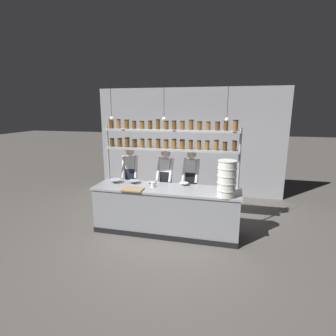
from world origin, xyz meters
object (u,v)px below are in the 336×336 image
object	(u,v)px
cutting_board	(132,189)
serving_cup_front	(153,185)
chef_left	(131,176)
chef_right	(191,180)
spice_shelf_unit	(170,140)
chef_center	(166,179)
prep_bowl_near_left	(151,183)
container_stack	(227,179)
prep_bowl_center_front	(116,181)
prep_bowl_center_back	(134,182)
prep_bowl_near_right	(184,184)

from	to	relation	value
cutting_board	serving_cup_front	size ratio (longest dim) A/B	4.44
chef_left	serving_cup_front	world-z (taller)	chef_left
chef_right	cutting_board	xyz separation A→B (m)	(-0.98, -0.99, 0.03)
spice_shelf_unit	chef_center	xyz separation A→B (m)	(-0.15, 0.29, -0.90)
chef_left	prep_bowl_near_left	xyz separation A→B (m)	(0.65, -0.49, 0.03)
chef_right	serving_cup_front	world-z (taller)	chef_right
spice_shelf_unit	chef_left	bearing A→B (deg)	159.79
chef_center	serving_cup_front	xyz separation A→B (m)	(-0.11, -0.62, 0.05)
container_stack	prep_bowl_center_front	xyz separation A→B (m)	(-2.27, 0.35, -0.29)
prep_bowl_center_back	prep_bowl_near_right	world-z (taller)	prep_bowl_center_back
chef_left	prep_bowl_near_left	bearing A→B (deg)	-47.58
prep_bowl_center_back	serving_cup_front	size ratio (longest dim) A/B	2.49
spice_shelf_unit	prep_bowl_center_front	distance (m)	1.42
container_stack	prep_bowl_center_front	world-z (taller)	container_stack
prep_bowl_near_left	serving_cup_front	size ratio (longest dim) A/B	1.86
spice_shelf_unit	prep_bowl_near_left	bearing A→B (deg)	-161.19
spice_shelf_unit	prep_bowl_center_back	world-z (taller)	spice_shelf_unit
container_stack	prep_bowl_center_back	size ratio (longest dim) A/B	2.90
prep_bowl_near_left	chef_right	bearing A→B (deg)	33.48
container_stack	prep_bowl_center_back	world-z (taller)	container_stack
spice_shelf_unit	chef_center	size ratio (longest dim) A/B	1.73
prep_bowl_near_right	chef_right	bearing A→B (deg)	79.79
prep_bowl_center_front	prep_bowl_center_back	xyz separation A→B (m)	(0.39, 0.04, -0.00)
serving_cup_front	spice_shelf_unit	bearing A→B (deg)	51.18
chef_left	chef_right	bearing A→B (deg)	-10.32
chef_right	prep_bowl_near_right	bearing A→B (deg)	-94.51
prep_bowl_center_back	prep_bowl_near_right	bearing A→B (deg)	5.97
prep_bowl_near_left	prep_bowl_center_back	xyz separation A→B (m)	(-0.36, -0.05, 0.01)
cutting_board	chef_left	bearing A→B (deg)	113.55
prep_bowl_near_left	prep_bowl_near_right	size ratio (longest dim) A/B	0.86
prep_bowl_near_left	prep_bowl_near_right	bearing A→B (deg)	4.68
chef_right	cutting_board	world-z (taller)	chef_right
chef_left	prep_bowl_near_right	bearing A→B (deg)	-28.79
chef_center	cutting_board	bearing A→B (deg)	-108.08
spice_shelf_unit	chef_right	bearing A→B (deg)	43.57
prep_bowl_near_left	prep_bowl_near_right	xyz separation A→B (m)	(0.67, 0.06, 0.00)
prep_bowl_center_front	prep_bowl_center_back	size ratio (longest dim) A/B	1.14
chef_center	prep_bowl_center_front	distance (m)	1.09
spice_shelf_unit	prep_bowl_near_right	bearing A→B (deg)	-11.90
chef_right	prep_bowl_near_left	xyz separation A→B (m)	(-0.75, -0.50, 0.04)
prep_bowl_center_back	serving_cup_front	xyz separation A→B (m)	(0.46, -0.15, 0.02)
chef_center	container_stack	world-z (taller)	chef_center
chef_right	prep_bowl_near_left	size ratio (longest dim) A/B	9.49
container_stack	prep_bowl_center_front	size ratio (longest dim) A/B	2.55
prep_bowl_near_left	prep_bowl_center_front	distance (m)	0.76
prep_bowl_near_right	container_stack	bearing A→B (deg)	-31.02
container_stack	cutting_board	size ratio (longest dim) A/B	1.63
serving_cup_front	chef_center	bearing A→B (deg)	80.03
chef_center	prep_bowl_center_back	world-z (taller)	chef_center
prep_bowl_near_left	prep_bowl_center_front	world-z (taller)	prep_bowl_center_front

